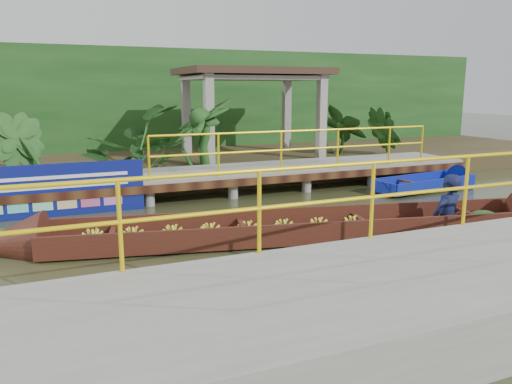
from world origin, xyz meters
name	(u,v)px	position (x,y,z in m)	size (l,w,h in m)	color
ground	(233,232)	(0.00, 0.00, 0.00)	(80.00, 80.00, 0.00)	#2B3018
land_strip	(151,164)	(0.00, 7.50, 0.23)	(30.00, 8.00, 0.45)	#312918
far_dock	(185,177)	(0.02, 3.43, 0.48)	(16.00, 2.06, 1.66)	gray
near_dock	(444,292)	(1.00, -4.20, 0.30)	(18.00, 2.40, 1.73)	gray
pavilion	(252,81)	(3.00, 6.30, 2.82)	(4.40, 3.00, 3.00)	gray
foliage_backdrop	(135,105)	(0.00, 10.00, 2.00)	(30.00, 0.80, 4.00)	#153C13
vendor_boat	(322,222)	(1.37, -0.86, 0.26)	(10.86, 3.29, 2.36)	#39150F
moored_blue_boat	(445,182)	(6.70, 1.80, 0.14)	(3.48, 1.32, 0.81)	#0D1B90
blue_banner	(57,190)	(-2.91, 2.48, 0.56)	(3.50, 0.04, 1.10)	navy
tropical_plants	(191,135)	(0.74, 5.30, 1.32)	(14.40, 1.40, 1.75)	#153C13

